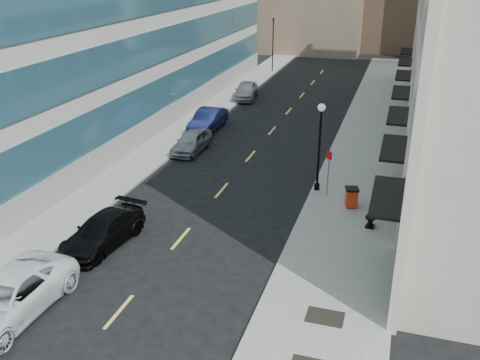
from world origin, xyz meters
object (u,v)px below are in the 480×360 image
Objects in this scene: car_white_van at (7,297)px; sign_post at (329,166)px; traffic_signal at (273,22)px; trash_bin at (351,197)px; car_silver_sedan at (192,142)px; car_grey_sedan at (246,90)px; car_blue_sedan at (208,120)px; urn_planter at (371,219)px; lamppost at (320,139)px; car_black_pickup at (103,231)px.

sign_post is at bearing 57.37° from car_white_van.
traffic_signal reaches higher than trash_bin.
traffic_signal is at bearing 94.63° from car_silver_sedan.
car_grey_sedan is (0.70, -13.00, -4.90)m from traffic_signal.
car_white_van is 1.24× the size of car_grey_sedan.
car_blue_sedan is 4.51× the size of trash_bin.
lamppost is at bearing 130.73° from urn_planter.
traffic_signal is 1.35× the size of lamppost.
car_blue_sedan is 18.72m from urn_planter.
car_blue_sedan reaches higher than car_grey_sedan.
trash_bin is at bearing -69.36° from traffic_signal.
car_white_van is 1.38× the size of car_silver_sedan.
car_grey_sedan is (-1.60, 28.64, 0.09)m from car_black_pickup.
traffic_signal is at bearing 91.82° from car_blue_sedan.
car_silver_sedan is at bearing 137.30° from trash_bin.
traffic_signal is at bearing 85.16° from car_grey_sedan.
car_silver_sedan is 3.92× the size of trash_bin.
car_white_van is at bearing -87.95° from traffic_signal.
car_grey_sedan is at bearing 117.28° from lamppost.
car_grey_sedan reaches higher than car_black_pickup.
car_white_van is 1.19× the size of car_black_pickup.
trash_bin is (12.23, -21.32, -0.07)m from car_grey_sedan.
lamppost is at bearing 162.92° from sign_post.
urn_planter is (11.80, 5.23, -0.13)m from car_black_pickup.
car_black_pickup reaches higher than trash_bin.
car_white_van is at bearing -138.35° from urn_planter.
car_silver_sedan is (-0.95, 13.31, 0.01)m from car_black_pickup.
car_blue_sedan is at bearing 102.10° from car_black_pickup.
traffic_signal is at bearing 108.34° from lamppost.
car_black_pickup is 1.04× the size of car_grey_sedan.
car_black_pickup is (2.30, -41.64, -5.00)m from traffic_signal.
car_blue_sedan is at bearing -88.28° from traffic_signal.
trash_bin is at bearing -39.31° from lamppost.
car_silver_sedan reaches higher than car_black_pickup.
urn_planter is (14.10, -36.42, -5.12)m from traffic_signal.
traffic_signal is 42.01m from car_black_pickup.
car_silver_sedan is (-0.35, 19.11, -0.09)m from car_white_van.
traffic_signal is 6.35× the size of trash_bin.
traffic_signal reaches higher than car_silver_sedan.
traffic_signal is at bearing 93.82° from car_white_van.
urn_planter is at bearing -68.83° from traffic_signal.
sign_post reaches higher than urn_planter.
sign_post reaches higher than car_blue_sedan.
lamppost is 1.58m from sign_post.
car_silver_sedan is 11.27m from sign_post.
lamppost reaches higher than car_white_van.
car_blue_sedan is (-0.65, 4.98, 0.08)m from car_silver_sedan.
urn_planter is (12.40, 11.03, -0.23)m from car_white_van.
car_black_pickup is at bearing 85.84° from car_white_van.
car_white_van is at bearing -96.26° from car_grey_sedan.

